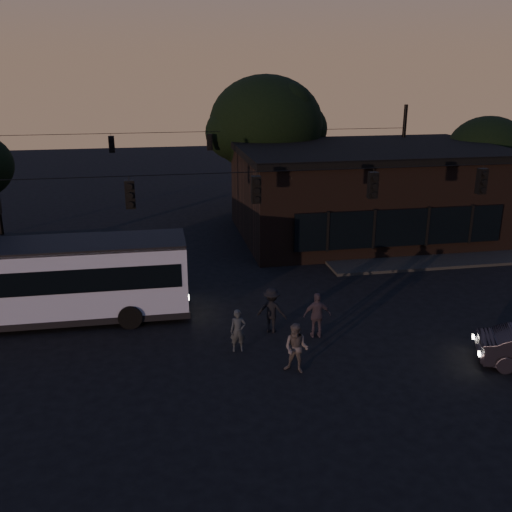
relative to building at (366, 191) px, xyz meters
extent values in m
plane|color=black|center=(-9.00, -15.97, -2.71)|extent=(120.00, 120.00, 0.00)
cube|color=black|center=(3.00, -1.97, -2.63)|extent=(14.00, 10.00, 0.15)
cube|color=black|center=(0.00, 0.03, -0.21)|extent=(15.00, 10.00, 5.00)
cube|color=black|center=(0.00, 0.03, 2.49)|extent=(15.40, 10.40, 0.40)
cube|color=black|center=(0.00, -5.09, -0.91)|extent=(11.50, 0.18, 2.00)
cylinder|color=black|center=(-5.00, 6.03, -0.71)|extent=(0.44, 0.44, 4.00)
ellipsoid|color=black|center=(-5.00, 6.03, 3.49)|extent=(7.60, 7.60, 6.46)
cylinder|color=black|center=(9.00, 2.03, -1.21)|extent=(0.44, 0.44, 3.00)
ellipsoid|color=black|center=(9.00, 2.03, 1.94)|extent=(5.20, 5.20, 4.42)
cylinder|color=black|center=(-9.00, -11.97, 3.49)|extent=(26.00, 0.03, 0.03)
cube|color=black|center=(-13.50, -11.97, 2.84)|extent=(0.34, 0.30, 1.00)
cube|color=black|center=(-9.00, -11.97, 2.84)|extent=(0.34, 0.30, 1.00)
cube|color=black|center=(-4.50, -11.97, 2.84)|extent=(0.34, 0.30, 1.00)
cube|color=black|center=(0.00, -11.97, 2.84)|extent=(0.34, 0.30, 1.00)
cylinder|color=black|center=(4.00, 4.03, 1.04)|extent=(0.24, 0.24, 7.50)
cylinder|color=black|center=(-9.00, 4.03, 3.29)|extent=(26.00, 0.03, 0.03)
cube|color=black|center=(-15.00, 4.03, 2.64)|extent=(0.34, 0.30, 1.00)
cube|color=black|center=(-9.00, 4.03, 2.64)|extent=(0.34, 0.30, 1.00)
cube|color=black|center=(-3.00, 4.03, 2.64)|extent=(0.34, 0.30, 1.00)
cube|color=#8B93B1|center=(-17.30, -9.73, -0.88)|extent=(11.55, 2.74, 2.72)
cube|color=black|center=(-17.30, -9.73, -0.61)|extent=(11.08, 2.77, 0.94)
cube|color=black|center=(-17.30, -9.73, 0.49)|extent=(11.55, 2.74, 0.16)
cube|color=black|center=(-17.30, -9.73, -2.34)|extent=(11.65, 2.80, 0.26)
cylinder|color=black|center=(-13.86, -11.08, -2.24)|extent=(0.95, 0.27, 0.94)
cylinder|color=black|center=(-13.83, -8.46, -2.24)|extent=(0.95, 0.27, 0.94)
imported|color=#21262A|center=(-9.98, -13.70, -1.92)|extent=(0.61, 0.43, 1.58)
imported|color=#433D3D|center=(-8.29, -15.55, -1.84)|extent=(1.07, 1.01, 1.74)
imported|color=#332933|center=(-6.86, -13.14, -1.82)|extent=(1.08, 0.53, 1.78)
imported|color=black|center=(-8.46, -12.38, -1.81)|extent=(1.34, 1.11, 1.80)
camera|label=1|loc=(-12.73, -32.11, 7.05)|focal=40.00mm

